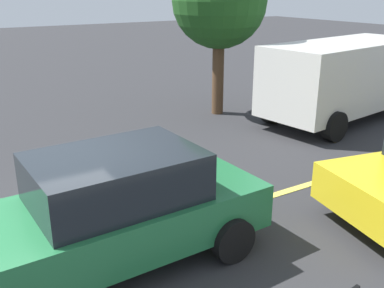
# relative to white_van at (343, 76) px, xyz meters

# --- Properties ---
(ground_plane) EXTENTS (80.00, 80.00, 0.00)m
(ground_plane) POSITION_rel_white_van_xyz_m (-8.92, -2.76, -1.27)
(ground_plane) COLOR #2D2D30
(lane_marking_centre) EXTENTS (28.00, 0.16, 0.01)m
(lane_marking_centre) POSITION_rel_white_van_xyz_m (-5.92, -2.76, -1.26)
(lane_marking_centre) COLOR #E0D14C
(white_van) EXTENTS (5.42, 2.81, 2.20)m
(white_van) POSITION_rel_white_van_xyz_m (0.00, 0.00, 0.00)
(white_van) COLOR silver
(white_van) RESTS_ON ground_plane
(car_green_near_curb) EXTENTS (4.54, 2.04, 1.59)m
(car_green_near_curb) POSITION_rel_white_van_xyz_m (-8.27, -3.19, -0.46)
(car_green_near_curb) COLOR #236B3D
(car_green_near_curb) RESTS_ON ground_plane
(tree_left_verge) EXTENTS (2.66, 2.66, 4.58)m
(tree_left_verge) POSITION_rel_white_van_xyz_m (-2.55, 2.43, 1.95)
(tree_left_verge) COLOR #513823
(tree_left_verge) RESTS_ON ground_plane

